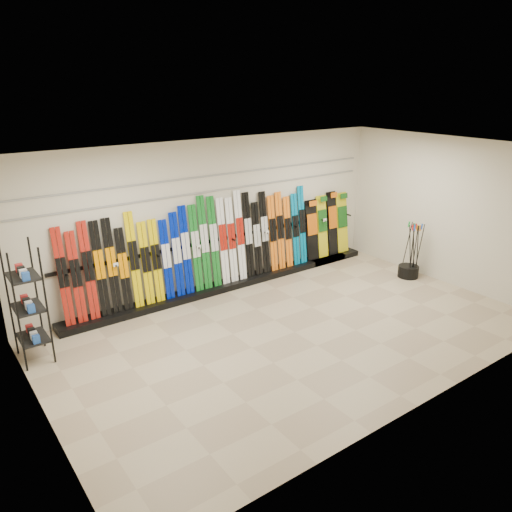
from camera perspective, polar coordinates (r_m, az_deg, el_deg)
floor at (r=8.56m, az=4.45°, el=-8.67°), size 8.00×8.00×0.00m
back_wall at (r=9.91m, az=-4.69°, el=4.64°), size 8.00×0.00×8.00m
left_wall at (r=6.32m, az=-24.29°, el=-6.03°), size 0.00×5.00×5.00m
right_wall at (r=10.90m, az=21.03°, el=4.78°), size 0.00×5.00×5.00m
ceiling at (r=7.62m, az=5.05°, el=11.63°), size 8.00×8.00×0.00m
ski_rack_base at (r=10.31m, az=-2.76°, el=-3.17°), size 8.00×0.40×0.12m
skis at (r=9.72m, az=-6.32°, el=0.93°), size 5.37×0.26×1.84m
snowboards at (r=11.71m, az=8.17°, el=3.46°), size 1.29×0.23×1.48m
accessory_rack at (r=8.13m, az=-24.65°, el=-4.95°), size 0.40×0.60×1.83m
pole_bin at (r=11.25m, az=17.00°, el=-1.69°), size 0.43×0.43×0.25m
ski_poles at (r=11.06m, az=17.51°, el=0.56°), size 0.32×0.40×1.18m
slatwall_rail_0 at (r=9.78m, az=-4.71°, el=7.45°), size 7.60×0.02×0.03m
slatwall_rail_1 at (r=9.72m, az=-4.76°, el=9.18°), size 7.60×0.02×0.03m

